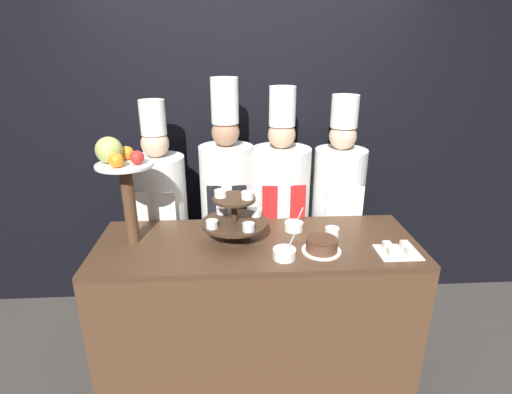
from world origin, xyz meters
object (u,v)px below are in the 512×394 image
cake_round (322,245)px  serving_bowl_far (294,226)px  serving_bowl_near (284,254)px  chef_center_left (227,203)px  chef_center_right (280,206)px  chef_left (161,212)px  tiered_stand (234,217)px  fruit_pedestal (121,170)px  chef_right (337,205)px  cup_white (332,232)px  cake_square_tray (398,250)px

cake_round → serving_bowl_far: (-0.12, 0.29, -0.01)m
serving_bowl_near → chef_center_left: bearing=113.2°
serving_bowl_near → serving_bowl_far: size_ratio=1.02×
serving_bowl_near → chef_center_right: 0.75m
chef_left → chef_center_left: size_ratio=0.93×
tiered_stand → fruit_pedestal: bearing=177.5°
chef_right → serving_bowl_far: bearing=-134.3°
serving_bowl_near → chef_left: size_ratio=0.09×
tiered_stand → chef_left: 0.75m
tiered_stand → chef_right: chef_right is taller
cake_round → chef_center_right: size_ratio=0.13×
fruit_pedestal → chef_center_left: size_ratio=0.34×
serving_bowl_near → cup_white: bearing=37.2°
cake_round → chef_right: chef_right is taller
chef_left → chef_center_right: 0.86m
fruit_pedestal → chef_center_left: (0.59, 0.48, -0.41)m
chef_left → tiered_stand: bearing=-44.1°
cup_white → cake_square_tray: (0.33, -0.23, -0.01)m
serving_bowl_far → chef_center_left: 0.58m
fruit_pedestal → serving_bowl_near: bearing=-16.2°
tiered_stand → chef_left: size_ratio=0.23×
fruit_pedestal → cup_white: (1.23, -0.02, -0.42)m
tiered_stand → chef_center_right: (0.33, 0.51, -0.15)m
chef_center_left → chef_center_right: size_ratio=1.03×
fruit_pedestal → cake_square_tray: size_ratio=2.72×
chef_left → serving_bowl_near: bearing=-43.1°
chef_right → chef_center_right: bearing=180.0°
chef_left → chef_center_right: bearing=-0.0°
chef_center_left → cake_square_tray: bearing=-36.7°
cake_square_tray → chef_center_left: 1.21m
tiered_stand → serving_bowl_far: (0.38, 0.12, -0.12)m
fruit_pedestal → chef_left: (0.11, 0.48, -0.46)m
cake_round → cup_white: (0.10, 0.18, -0.01)m
cup_white → chef_right: bearing=72.0°
chef_center_left → cup_white: bearing=-37.7°
cup_white → chef_center_right: chef_center_right is taller
serving_bowl_far → serving_bowl_near: bearing=-106.6°
fruit_pedestal → serving_bowl_far: bearing=5.1°
cake_round → chef_right: 0.73m
serving_bowl_far → cup_white: bearing=-25.8°
serving_bowl_far → chef_center_right: 0.39m
cup_white → chef_center_left: size_ratio=0.05×
cake_round → chef_left: size_ratio=0.13×
cake_round → chef_center_right: bearing=103.1°
cake_round → chef_left: (-1.02, 0.68, -0.06)m
fruit_pedestal → chef_right: size_ratio=0.36×
serving_bowl_near → cake_round: bearing=16.2°
chef_center_left → chef_right: bearing=-0.0°
serving_bowl_near → chef_left: chef_left is taller
cake_square_tray → tiered_stand: bearing=166.9°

